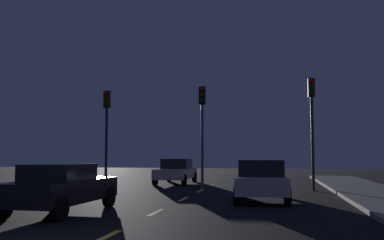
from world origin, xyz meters
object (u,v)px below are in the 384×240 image
(traffic_signal_left, at_px, (107,120))
(car_stopped_ahead, at_px, (261,180))
(traffic_signal_center, at_px, (202,117))
(car_adjacent_lane, at_px, (61,187))
(car_oncoming_far, at_px, (176,171))
(traffic_signal_right, at_px, (312,112))

(traffic_signal_left, bearing_deg, car_stopped_ahead, -30.84)
(traffic_signal_left, distance_m, traffic_signal_center, 5.06)
(traffic_signal_left, xyz_separation_m, car_adjacent_lane, (2.36, -9.12, -2.78))
(traffic_signal_left, height_order, car_oncoming_far, traffic_signal_left)
(traffic_signal_center, bearing_deg, car_oncoming_far, 120.13)
(traffic_signal_center, relative_size, car_adjacent_lane, 1.19)
(traffic_signal_right, distance_m, car_adjacent_lane, 12.49)
(traffic_signal_left, height_order, car_stopped_ahead, traffic_signal_left)
(traffic_signal_left, relative_size, traffic_signal_right, 0.94)
(traffic_signal_right, distance_m, car_oncoming_far, 8.90)
(traffic_signal_left, xyz_separation_m, car_stopped_ahead, (8.05, -4.81, -2.76))
(traffic_signal_right, distance_m, car_stopped_ahead, 6.10)
(car_stopped_ahead, bearing_deg, traffic_signal_right, 64.43)
(car_stopped_ahead, relative_size, car_adjacent_lane, 0.97)
(traffic_signal_left, xyz_separation_m, car_oncoming_far, (2.87, 3.78, -2.78))
(traffic_signal_center, height_order, car_stopped_ahead, traffic_signal_center)
(traffic_signal_right, bearing_deg, traffic_signal_center, -179.99)
(traffic_signal_left, distance_m, car_oncoming_far, 5.49)
(traffic_signal_right, height_order, car_adjacent_lane, traffic_signal_right)
(car_stopped_ahead, bearing_deg, traffic_signal_left, 149.16)
(traffic_signal_center, bearing_deg, car_adjacent_lane, -106.46)
(traffic_signal_left, height_order, traffic_signal_center, traffic_signal_center)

